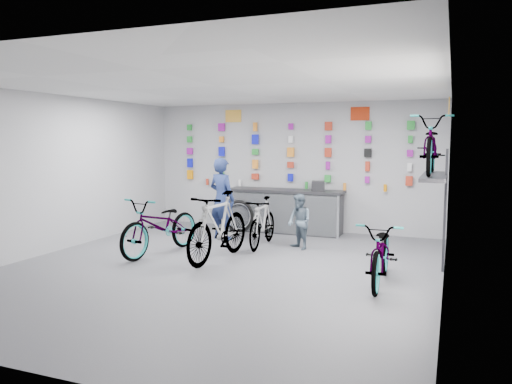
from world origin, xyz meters
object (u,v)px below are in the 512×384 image
at_px(counter, 285,212).
at_px(bike_service, 263,222).
at_px(bike_left, 161,225).
at_px(customer, 299,222).
at_px(bike_right, 382,252).
at_px(clerk, 222,199).
at_px(bike_center, 218,226).

bearing_deg(counter, bike_service, -87.53).
relative_size(bike_left, bike_service, 1.25).
height_order(counter, customer, customer).
xyz_separation_m(counter, customer, (0.82, -1.60, 0.06)).
bearing_deg(bike_right, bike_left, 171.27).
distance_m(counter, bike_left, 3.29).
bearing_deg(clerk, customer, -174.39).
relative_size(bike_center, customer, 1.87).
bearing_deg(bike_left, bike_service, 48.32).
height_order(bike_left, bike_service, bike_left).
height_order(counter, clerk, clerk).
relative_size(bike_center, bike_right, 1.10).
bearing_deg(bike_left, customer, 39.23).
distance_m(bike_left, bike_center, 1.22).
bearing_deg(counter, clerk, -129.32).
bearing_deg(customer, bike_right, -6.50).
bearing_deg(bike_service, counter, 88.59).
relative_size(bike_left, bike_center, 1.02).
bearing_deg(bike_left, bike_center, 6.36).
distance_m(bike_left, bike_service, 2.01).
bearing_deg(bike_right, bike_service, 143.55).
height_order(bike_service, customer, customer).
bearing_deg(counter, bike_left, -116.72).
distance_m(bike_center, clerk, 1.93).
relative_size(bike_center, bike_service, 1.23).
relative_size(counter, bike_right, 1.46).
height_order(counter, bike_center, bike_center).
bearing_deg(customer, counter, 156.05).
bearing_deg(counter, bike_right, -52.55).
bearing_deg(customer, bike_center, -88.72).
height_order(bike_center, bike_right, bike_center).
distance_m(bike_right, customer, 2.60).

